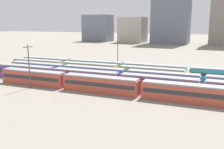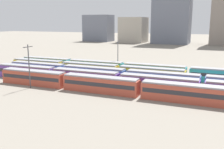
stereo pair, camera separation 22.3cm
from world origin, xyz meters
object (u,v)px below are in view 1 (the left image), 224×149
at_px(train_track_2, 203,83).
at_px(catenary_pole_1, 118,55).
at_px(train_track_0, 187,93).
at_px(catenary_pole_0, 29,64).
at_px(train_track_4, 154,71).
at_px(train_track_1, 120,80).
at_px(train_track_3, 89,69).

xyz_separation_m(train_track_2, catenary_pole_1, (-26.56, 13.46, 3.73)).
xyz_separation_m(train_track_0, catenary_pole_0, (-36.28, -3.15, 3.94)).
bearing_deg(catenary_pole_1, train_track_4, -13.65).
bearing_deg(train_track_4, train_track_0, -61.10).
bearing_deg(catenary_pole_0, catenary_pole_1, 65.72).
bearing_deg(train_track_0, train_track_4, 118.90).
distance_m(train_track_2, catenary_pole_1, 30.01).
height_order(train_track_1, catenary_pole_0, catenary_pole_0).
bearing_deg(train_track_3, train_track_0, -27.51).
bearing_deg(catenary_pole_0, train_track_3, 71.36).
bearing_deg(train_track_0, catenary_pole_0, -175.04).
xyz_separation_m(train_track_0, catenary_pole_1, (-24.09, 23.86, 3.73)).
bearing_deg(train_track_2, train_track_4, 143.28).
bearing_deg(train_track_0, train_track_2, 76.67).
bearing_deg(train_track_3, train_track_4, 15.72).
bearing_deg(train_track_1, train_track_4, 72.98).
relative_size(train_track_0, catenary_pole_1, 9.20).
xyz_separation_m(train_track_3, train_track_4, (18.48, 5.20, 0.00)).
height_order(train_track_0, train_track_4, same).
relative_size(train_track_3, catenary_pole_0, 5.28).
distance_m(train_track_0, train_track_3, 33.78).
height_order(train_track_4, catenary_pole_0, catenary_pole_0).
height_order(train_track_1, train_track_4, same).
bearing_deg(train_track_0, train_track_1, 162.26).
distance_m(train_track_0, train_track_4, 23.76).
distance_m(train_track_0, catenary_pole_0, 36.63).
xyz_separation_m(train_track_1, train_track_4, (4.78, 15.60, 0.00)).
relative_size(train_track_2, train_track_4, 1.20).
height_order(train_track_4, catenary_pole_1, catenary_pole_1).
xyz_separation_m(catenary_pole_0, catenary_pole_1, (12.19, 27.01, -0.21)).
height_order(train_track_3, catenary_pole_1, catenary_pole_1).
bearing_deg(train_track_4, catenary_pole_0, -136.00).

